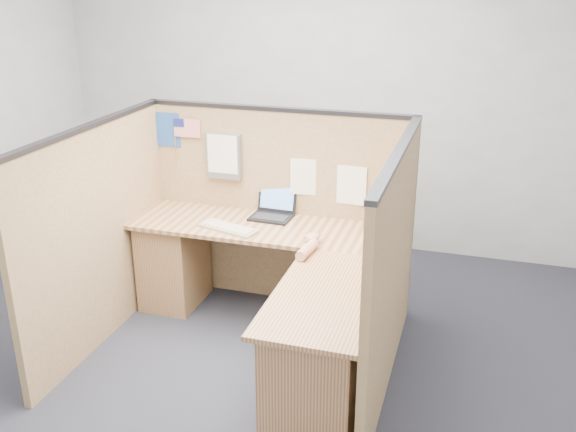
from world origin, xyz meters
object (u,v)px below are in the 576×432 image
(laptop, at_px, (273,209))
(mouse, at_px, (313,240))
(keyboard, at_px, (228,228))
(l_desk, at_px, (272,295))

(laptop, height_order, mouse, laptop)
(keyboard, distance_m, mouse, 0.64)
(keyboard, bearing_deg, l_desk, -14.74)
(keyboard, bearing_deg, mouse, 11.29)
(laptop, distance_m, mouse, 0.58)
(laptop, distance_m, keyboard, 0.42)
(l_desk, relative_size, keyboard, 4.22)
(keyboard, bearing_deg, laptop, 74.50)
(l_desk, height_order, laptop, laptop)
(keyboard, relative_size, mouse, 4.49)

